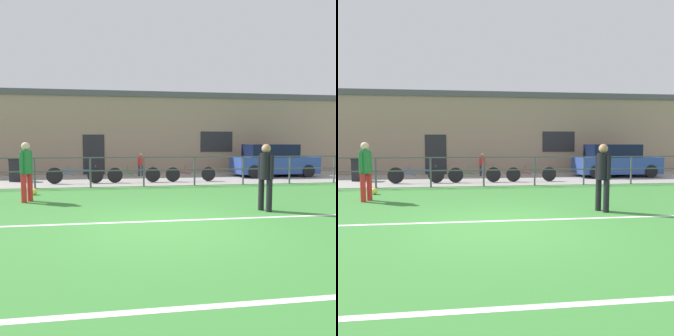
# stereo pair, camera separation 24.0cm
# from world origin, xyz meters

# --- Properties ---
(ground) EXTENTS (60.00, 44.00, 0.04)m
(ground) POSITION_xyz_m (0.00, 0.00, -0.02)
(ground) COLOR #387A33
(field_line_touchline) EXTENTS (36.00, 0.11, 0.00)m
(field_line_touchline) POSITION_xyz_m (0.00, 0.38, 0.00)
(field_line_touchline) COLOR white
(field_line_touchline) RESTS_ON ground
(field_line_hash) EXTENTS (36.00, 0.11, 0.00)m
(field_line_hash) POSITION_xyz_m (0.00, -3.38, 0.00)
(field_line_hash) COLOR white
(field_line_hash) RESTS_ON ground
(pavement_strip) EXTENTS (48.00, 5.00, 0.02)m
(pavement_strip) POSITION_xyz_m (0.00, 8.50, 0.01)
(pavement_strip) COLOR gray
(pavement_strip) RESTS_ON ground
(perimeter_fence) EXTENTS (36.07, 0.07, 1.15)m
(perimeter_fence) POSITION_xyz_m (0.00, 6.00, 0.75)
(perimeter_fence) COLOR #474C51
(perimeter_fence) RESTS_ON ground
(clubhouse_facade) EXTENTS (28.00, 2.56, 4.39)m
(clubhouse_facade) POSITION_xyz_m (0.00, 12.20, 2.20)
(clubhouse_facade) COLOR gray
(clubhouse_facade) RESTS_ON ground
(player_goalkeeper) EXTENTS (0.29, 0.42, 1.66)m
(player_goalkeeper) POSITION_xyz_m (2.65, 1.07, 0.94)
(player_goalkeeper) COLOR black
(player_goalkeeper) RESTS_ON ground
(player_striker) EXTENTS (0.30, 0.43, 1.71)m
(player_striker) POSITION_xyz_m (-3.55, 3.24, 0.97)
(player_striker) COLOR red
(player_striker) RESTS_ON ground
(soccer_ball_match) EXTENTS (0.21, 0.21, 0.21)m
(soccer_ball_match) POSITION_xyz_m (-3.67, 4.52, 0.11)
(soccer_ball_match) COLOR #E5E04C
(soccer_ball_match) RESTS_ON ground
(spectator_child) EXTENTS (0.31, 0.20, 1.15)m
(spectator_child) POSITION_xyz_m (0.13, 9.77, 0.68)
(spectator_child) COLOR #232D4C
(spectator_child) RESTS_ON pavement_strip
(parked_car_red) EXTENTS (4.00, 1.88, 1.58)m
(parked_car_red) POSITION_xyz_m (6.63, 8.84, 0.77)
(parked_car_red) COLOR #28428E
(parked_car_red) RESTS_ON pavement_strip
(bicycle_parked_0) EXTENTS (2.28, 0.04, 0.76)m
(bicycle_parked_0) POSITION_xyz_m (-2.72, 7.20, 0.37)
(bicycle_parked_0) COLOR black
(bicycle_parked_0) RESTS_ON pavement_strip
(bicycle_parked_1) EXTENTS (2.21, 0.04, 0.73)m
(bicycle_parked_1) POSITION_xyz_m (-0.32, 7.20, 0.35)
(bicycle_parked_1) COLOR black
(bicycle_parked_1) RESTS_ON pavement_strip
(bicycle_parked_4) EXTENTS (2.18, 0.04, 0.72)m
(bicycle_parked_4) POSITION_xyz_m (2.11, 7.20, 0.34)
(bicycle_parked_4) COLOR black
(bicycle_parked_4) RESTS_ON pavement_strip
(trash_bin_0) EXTENTS (0.54, 0.46, 1.00)m
(trash_bin_0) POSITION_xyz_m (-5.31, 8.34, 0.53)
(trash_bin_0) COLOR black
(trash_bin_0) RESTS_ON pavement_strip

